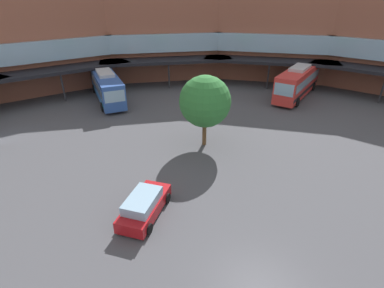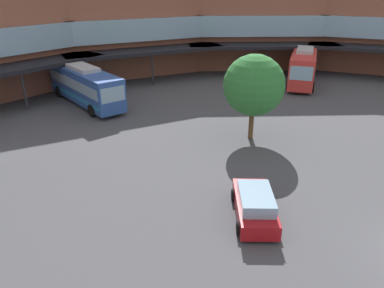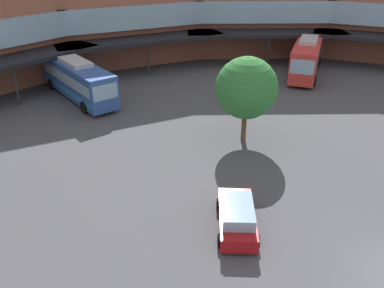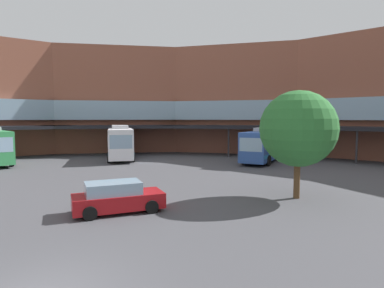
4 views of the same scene
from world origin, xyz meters
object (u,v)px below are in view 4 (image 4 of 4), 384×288
at_px(bus_3, 120,142).
at_px(parked_car, 117,197).
at_px(bus_0, 266,144).
at_px(plaza_tree, 298,129).

xyz_separation_m(bus_3, parked_car, (14.08, -17.28, -1.21)).
distance_m(bus_0, plaza_tree, 17.03).
relative_size(bus_0, plaza_tree, 1.81).
bearing_deg(bus_0, bus_3, -70.31).
bearing_deg(bus_3, parked_car, -1.30).
relative_size(bus_0, bus_3, 1.15).
xyz_separation_m(bus_3, plaza_tree, (21.52, -10.25, 2.11)).
height_order(bus_3, plaza_tree, plaza_tree).
bearing_deg(bus_0, parked_car, -3.77).
distance_m(bus_3, plaza_tree, 23.92).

